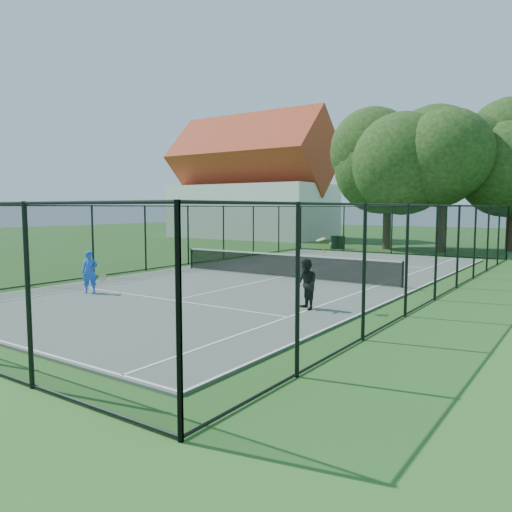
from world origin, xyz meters
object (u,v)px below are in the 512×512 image
Objects in this scene: trash_bin_left at (334,242)px; trash_bin_right at (341,242)px; player_black at (306,284)px; player_blue at (90,272)px; tennis_net at (283,264)px.

trash_bin_left reaches higher than trash_bin_right.
trash_bin_left is at bearing -148.73° from trash_bin_right.
player_blue is at bearing -166.45° from player_black.
trash_bin_right is (0.40, 0.24, -0.01)m from trash_bin_left.
tennis_net is at bearing 127.33° from player_black.
trash_bin_right is at bearing 112.40° from player_black.
player_blue is (1.01, -21.67, 0.31)m from trash_bin_right.
tennis_net is 15.28m from trash_bin_right.
trash_bin_right is 21.70m from player_blue.
tennis_net is 11.14× the size of trash_bin_right.
tennis_net is at bearing -72.29° from trash_bin_left.
tennis_net is 7.14× the size of player_blue.
player_blue is (-3.21, -6.99, 0.19)m from tennis_net.
trash_bin_right is at bearing 31.27° from trash_bin_left.
player_black reaches higher than player_blue.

